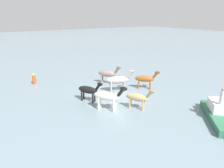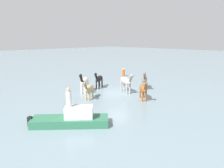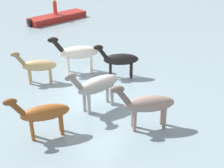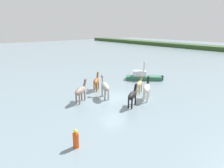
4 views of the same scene
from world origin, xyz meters
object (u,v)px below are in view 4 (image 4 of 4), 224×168
object	(u,v)px
buoy_channel_marker	(76,139)
person_helmsman_aft	(144,67)
horse_dark_mare	(105,86)
horse_lead	(132,95)
boat_launch_far	(143,77)
horse_mid_herd	(96,81)
horse_gray_outer	(147,88)
horse_rear_stallion	(81,91)
horse_chestnut_trailing	(139,84)

from	to	relation	value
buoy_channel_marker	person_helmsman_aft	bearing A→B (deg)	119.80
buoy_channel_marker	horse_dark_mare	bearing A→B (deg)	132.25
horse_lead	boat_launch_far	world-z (taller)	horse_lead
horse_mid_herd	buoy_channel_marker	distance (m)	11.40
horse_mid_herd	buoy_channel_marker	bearing A→B (deg)	-176.49
horse_dark_mare	buoy_channel_marker	distance (m)	8.96
horse_gray_outer	buoy_channel_marker	world-z (taller)	horse_gray_outer
horse_lead	person_helmsman_aft	world-z (taller)	person_helmsman_aft
person_helmsman_aft	horse_gray_outer	bearing A→B (deg)	-45.28
horse_gray_outer	boat_launch_far	distance (m)	7.77
person_helmsman_aft	buoy_channel_marker	size ratio (longest dim) A/B	1.04
horse_lead	horse_rear_stallion	distance (m)	4.79
horse_chestnut_trailing	horse_gray_outer	xyz separation A→B (m)	(1.99, -1.09, 0.19)
horse_lead	horse_mid_herd	distance (m)	5.99
horse_dark_mare	boat_launch_far	bearing A→B (deg)	-48.07
horse_gray_outer	buoy_channel_marker	xyz separation A→B (m)	(3.08, -9.38, -0.62)
horse_chestnut_trailing	buoy_channel_marker	bearing A→B (deg)	173.70
horse_mid_herd	horse_gray_outer	bearing A→B (deg)	-116.40
boat_launch_far	person_helmsman_aft	xyz separation A→B (m)	(0.07, 0.09, 1.42)
horse_mid_herd	boat_launch_far	bearing A→B (deg)	-46.24
horse_gray_outer	horse_mid_herd	world-z (taller)	horse_gray_outer
boat_launch_far	horse_chestnut_trailing	bearing A→B (deg)	82.62
horse_lead	horse_chestnut_trailing	size ratio (longest dim) A/B	1.08
horse_lead	horse_gray_outer	xyz separation A→B (m)	(-0.41, 2.28, 0.13)
horse_lead	buoy_channel_marker	size ratio (longest dim) A/B	1.92
horse_rear_stallion	horse_chestnut_trailing	size ratio (longest dim) A/B	1.12
horse_gray_outer	horse_lead	bearing A→B (deg)	154.62
horse_chestnut_trailing	person_helmsman_aft	distance (m)	5.66
horse_rear_stallion	horse_gray_outer	distance (m)	6.21
horse_rear_stallion	horse_chestnut_trailing	world-z (taller)	horse_rear_stallion
horse_gray_outer	boat_launch_far	xyz separation A→B (m)	(-5.52, 5.41, -0.81)
horse_rear_stallion	horse_gray_outer	world-z (taller)	horse_gray_outer
horse_dark_mare	horse_gray_outer	xyz separation A→B (m)	(2.93, 2.77, -0.01)
horse_rear_stallion	horse_mid_herd	bearing A→B (deg)	-1.02
horse_gray_outer	buoy_channel_marker	size ratio (longest dim) A/B	2.08
horse_rear_stallion	boat_launch_far	size ratio (longest dim) A/B	0.54
horse_chestnut_trailing	boat_launch_far	world-z (taller)	horse_chestnut_trailing
horse_chestnut_trailing	boat_launch_far	xyz separation A→B (m)	(-3.52, 4.32, -0.63)
horse_lead	boat_launch_far	size ratio (longest dim) A/B	0.51
horse_rear_stallion	horse_gray_outer	bearing A→B (deg)	-67.80
horse_lead	horse_dark_mare	size ratio (longest dim) A/B	0.85
person_helmsman_aft	buoy_channel_marker	distance (m)	17.20
horse_gray_outer	horse_mid_herd	size ratio (longest dim) A/B	1.22
horse_dark_mare	buoy_channel_marker	size ratio (longest dim) A/B	2.27
horse_gray_outer	boat_launch_far	size ratio (longest dim) A/B	0.56
horse_dark_mare	person_helmsman_aft	bearing A→B (deg)	-48.69
horse_dark_mare	horse_mid_herd	distance (m)	2.76
horse_mid_herd	horse_lead	bearing A→B (deg)	-138.89
boat_launch_far	horse_mid_herd	bearing A→B (deg)	43.05
buoy_channel_marker	boat_launch_far	bearing A→B (deg)	120.15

